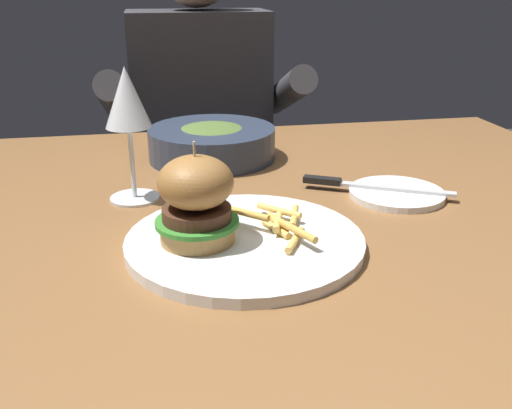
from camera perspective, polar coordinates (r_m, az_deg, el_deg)
dining_table at (r=0.87m, az=-4.19°, el=-5.28°), size 1.41×0.95×0.74m
main_plate at (r=0.72m, az=-1.13°, el=-3.72°), size 0.30×0.30×0.01m
burger_sandwich at (r=0.69m, az=-6.00°, el=0.50°), size 0.10×0.10×0.13m
fries_pile at (r=0.73m, az=2.46°, el=-1.82°), size 0.11×0.14×0.02m
wine_glass at (r=0.85m, az=-12.76°, el=9.82°), size 0.08×0.08×0.20m
bread_plate at (r=0.91m, az=13.90°, el=1.06°), size 0.15×0.15×0.01m
table_knife at (r=0.91m, az=10.71°, el=1.91°), size 0.22×0.12×0.01m
soup_bowl at (r=1.07m, az=-4.43°, el=6.26°), size 0.24×0.24×0.06m
diner_person at (r=1.61m, az=-5.35°, el=3.77°), size 0.51×0.36×1.18m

